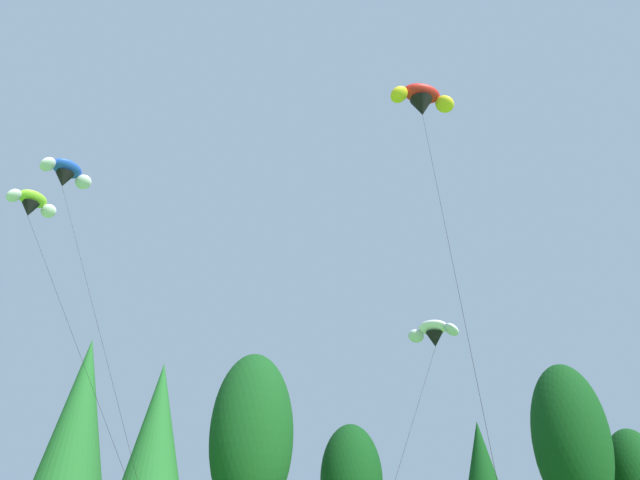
{
  "coord_description": "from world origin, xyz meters",
  "views": [
    {
      "loc": [
        -6.41,
        4.85,
        2.4
      ],
      "look_at": [
        -1.09,
        22.11,
        11.31
      ],
      "focal_mm": 33.88,
      "sensor_mm": 36.0,
      "label": 1
    }
  ],
  "objects_px": {
    "parafoil_kite_low_lime_white": "(31,204)",
    "parafoil_kite_far_red_yellow": "(422,100)",
    "parafoil_kite_high_blue_white": "(66,174)",
    "parafoil_kite_mid_white": "(434,333)"
  },
  "relations": [
    {
      "from": "parafoil_kite_low_lime_white",
      "to": "parafoil_kite_far_red_yellow",
      "type": "bearing_deg",
      "value": -27.23
    },
    {
      "from": "parafoil_kite_high_blue_white",
      "to": "parafoil_kite_far_red_yellow",
      "type": "height_order",
      "value": "parafoil_kite_high_blue_white"
    },
    {
      "from": "parafoil_kite_high_blue_white",
      "to": "parafoil_kite_far_red_yellow",
      "type": "distance_m",
      "value": 25.54
    },
    {
      "from": "parafoil_kite_far_red_yellow",
      "to": "parafoil_kite_mid_white",
      "type": "bearing_deg",
      "value": 64.8
    },
    {
      "from": "parafoil_kite_high_blue_white",
      "to": "parafoil_kite_mid_white",
      "type": "xyz_separation_m",
      "value": [
        21.75,
        -10.39,
        -12.52
      ]
    },
    {
      "from": "parafoil_kite_mid_white",
      "to": "parafoil_kite_far_red_yellow",
      "type": "bearing_deg",
      "value": -115.2
    },
    {
      "from": "parafoil_kite_high_blue_white",
      "to": "parafoil_kite_mid_white",
      "type": "bearing_deg",
      "value": -25.52
    },
    {
      "from": "parafoil_kite_high_blue_white",
      "to": "parafoil_kite_mid_white",
      "type": "height_order",
      "value": "parafoil_kite_high_blue_white"
    },
    {
      "from": "parafoil_kite_high_blue_white",
      "to": "parafoil_kite_far_red_yellow",
      "type": "xyz_separation_m",
      "value": [
        18.43,
        -17.45,
        -2.82
      ]
    },
    {
      "from": "parafoil_kite_far_red_yellow",
      "to": "parafoil_kite_low_lime_white",
      "type": "bearing_deg",
      "value": 152.77
    }
  ]
}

